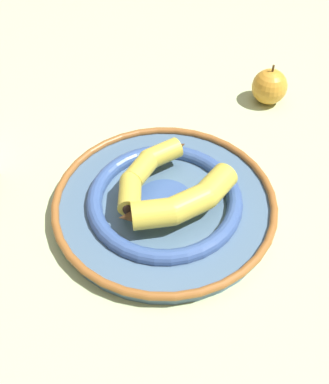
{
  "coord_description": "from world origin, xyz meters",
  "views": [
    {
      "loc": [
        -0.34,
        -0.29,
        0.51
      ],
      "look_at": [
        -0.01,
        -0.01,
        0.04
      ],
      "focal_mm": 42.0,
      "sensor_mm": 36.0,
      "label": 1
    }
  ],
  "objects_px": {
    "decorative_bowl": "(165,202)",
    "banana_a": "(184,202)",
    "apple": "(269,87)",
    "banana_b": "(145,171)"
  },
  "relations": [
    {
      "from": "banana_b",
      "to": "apple",
      "type": "xyz_separation_m",
      "value": [
        0.33,
        -0.01,
        -0.02
      ]
    },
    {
      "from": "decorative_bowl",
      "to": "apple",
      "type": "xyz_separation_m",
      "value": [
        0.33,
        0.03,
        0.02
      ]
    },
    {
      "from": "banana_a",
      "to": "apple",
      "type": "relative_size",
      "value": 2.32
    },
    {
      "from": "decorative_bowl",
      "to": "apple",
      "type": "bearing_deg",
      "value": 4.79
    },
    {
      "from": "banana_a",
      "to": "decorative_bowl",
      "type": "bearing_deg",
      "value": 98.65
    },
    {
      "from": "decorative_bowl",
      "to": "banana_a",
      "type": "xyz_separation_m",
      "value": [
        -0.01,
        -0.04,
        0.04
      ]
    },
    {
      "from": "apple",
      "to": "banana_a",
      "type": "bearing_deg",
      "value": -168.48
    },
    {
      "from": "decorative_bowl",
      "to": "banana_a",
      "type": "relative_size",
      "value": 1.83
    },
    {
      "from": "banana_a",
      "to": "banana_b",
      "type": "relative_size",
      "value": 1.07
    },
    {
      "from": "banana_b",
      "to": "apple",
      "type": "relative_size",
      "value": 2.17
    }
  ]
}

